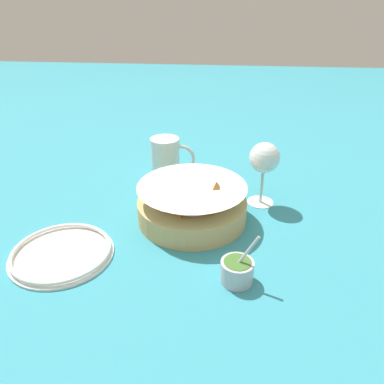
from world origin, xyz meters
TOP-DOWN VIEW (x-y plane):
  - ground_plane at (0.00, 0.00)m, footprint 4.00×4.00m
  - food_basket at (-0.01, 0.01)m, footprint 0.24×0.24m
  - sauce_cup at (0.08, -0.19)m, footprint 0.06×0.06m
  - wine_glass at (0.14, 0.10)m, footprint 0.07×0.07m
  - beer_mug at (-0.11, 0.22)m, footprint 0.12×0.08m
  - side_plate at (-0.25, -0.15)m, footprint 0.20×0.20m

SIDE VIEW (x-z plane):
  - ground_plane at x=0.00m, z-range 0.00..0.00m
  - side_plate at x=-0.25m, z-range 0.00..0.01m
  - sauce_cup at x=0.08m, z-range -0.03..0.07m
  - food_basket at x=-0.01m, z-range -0.01..0.09m
  - beer_mug at x=-0.11m, z-range 0.00..0.11m
  - wine_glass at x=0.14m, z-range 0.04..0.19m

